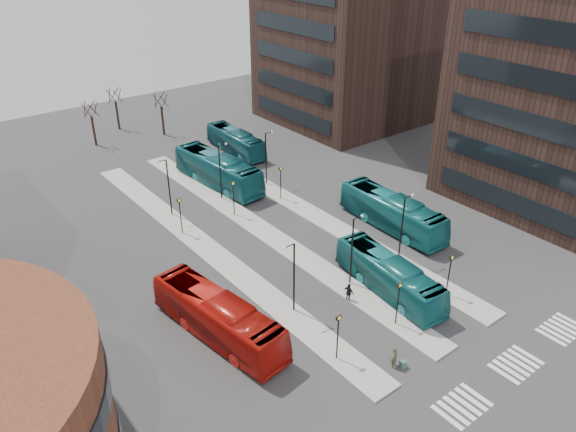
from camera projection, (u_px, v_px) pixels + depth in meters
island_left at (207, 249)px, 51.64m from camera, size 2.50×45.00×0.15m
island_mid at (260, 229)px, 54.90m from camera, size 2.50×45.00×0.15m
island_right at (307, 211)px, 58.16m from camera, size 2.50×45.00×0.15m
suitcase at (403, 364)px, 38.19m from camera, size 0.52×0.46×0.55m
red_bus at (218, 317)px, 40.41m from camera, size 4.49×12.51×3.41m
teal_bus_a at (389, 276)px, 45.28m from camera, size 3.76×11.29×3.08m
teal_bus_b at (218, 170)px, 63.09m from camera, size 4.08×13.19×3.62m
teal_bus_c at (392, 212)px, 54.51m from camera, size 3.23×12.27×3.40m
teal_bus_d at (236, 141)px, 71.91m from camera, size 2.84×10.78×2.98m
traveller at (395, 357)px, 38.03m from camera, size 0.71×0.66×1.63m
commuter_a at (267, 337)px, 39.85m from camera, size 0.92×0.78×1.67m
commuter_b at (349, 293)px, 44.47m from camera, size 0.54×1.01×1.64m
commuter_c at (379, 275)px, 46.57m from camera, size 0.62×1.07×1.66m
crosswalk_stripes at (488, 386)px, 36.83m from camera, size 22.35×2.40×0.01m
tower_far at (349, 13)px, 77.87m from camera, size 20.12×20.00×30.00m
sign_poles at (303, 239)px, 48.73m from camera, size 12.45×22.12×3.65m
lamp_posts at (278, 203)px, 52.19m from camera, size 14.04×20.24×6.12m
bare_trees at (124, 117)px, 76.57m from camera, size 10.97×8.14×5.90m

